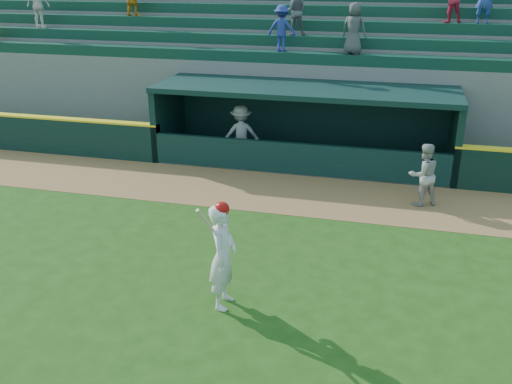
{
  "coord_description": "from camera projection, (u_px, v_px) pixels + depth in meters",
  "views": [
    {
      "loc": [
        2.91,
        -9.73,
        5.95
      ],
      "look_at": [
        0.0,
        1.6,
        1.3
      ],
      "focal_mm": 40.0,
      "sensor_mm": 36.0,
      "label": 1
    }
  ],
  "objects": [
    {
      "name": "warning_track",
      "position": [
        285.0,
        193.0,
        16.03
      ],
      "size": [
        40.0,
        3.0,
        0.01
      ],
      "primitive_type": "cube",
      "color": "olive",
      "rests_on": "ground"
    },
    {
      "name": "dugout_player_front",
      "position": [
        424.0,
        175.0,
        14.95
      ],
      "size": [
        1.03,
        0.95,
        1.7
      ],
      "primitive_type": "imported",
      "rotation": [
        0.0,
        0.0,
        3.63
      ],
      "color": "#A0A09B",
      "rests_on": "ground"
    },
    {
      "name": "dugout_player_inside",
      "position": [
        241.0,
        134.0,
        18.34
      ],
      "size": [
        1.36,
        1.06,
        1.84
      ],
      "primitive_type": "imported",
      "rotation": [
        0.0,
        0.0,
        3.5
      ],
      "color": "#A8A8A2",
      "rests_on": "ground"
    },
    {
      "name": "stands",
      "position": [
        326.0,
        64.0,
        22.04
      ],
      "size": [
        34.5,
        6.31,
        7.53
      ],
      "color": "slate",
      "rests_on": "ground"
    },
    {
      "name": "dugout",
      "position": [
        305.0,
        119.0,
        18.33
      ],
      "size": [
        9.4,
        2.8,
        2.46
      ],
      "color": "slate",
      "rests_on": "ground"
    },
    {
      "name": "ground",
      "position": [
        237.0,
        279.0,
        11.63
      ],
      "size": [
        120.0,
        120.0,
        0.0
      ],
      "primitive_type": "plane",
      "color": "#1D4411",
      "rests_on": "ground"
    },
    {
      "name": "batter_at_plate",
      "position": [
        223.0,
        255.0,
        10.38
      ],
      "size": [
        0.59,
        0.82,
        2.11
      ],
      "color": "silver",
      "rests_on": "ground"
    }
  ]
}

